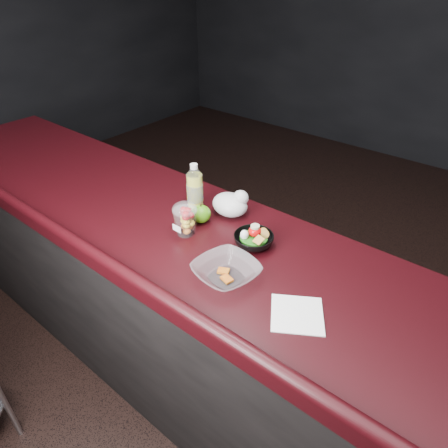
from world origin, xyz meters
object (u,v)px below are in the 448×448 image
at_px(lemonade_bottle, 195,191).
at_px(fruit_cup, 185,218).
at_px(green_apple, 201,214).
at_px(snack_bowl, 253,239).
at_px(takeout_bowl, 226,272).

bearing_deg(lemonade_bottle, fruit_cup, -59.23).
bearing_deg(green_apple, snack_bowl, 0.43).
bearing_deg(fruit_cup, green_apple, 95.41).
bearing_deg(green_apple, fruit_cup, -84.59).
height_order(fruit_cup, snack_bowl, fruit_cup).
xyz_separation_m(snack_bowl, takeout_bowl, (0.04, -0.21, -0.00)).
distance_m(lemonade_bottle, fruit_cup, 0.19).
bearing_deg(snack_bowl, takeout_bowl, -80.30).
bearing_deg(lemonade_bottle, green_apple, -35.32).
height_order(lemonade_bottle, snack_bowl, lemonade_bottle).
distance_m(lemonade_bottle, snack_bowl, 0.37).
xyz_separation_m(lemonade_bottle, takeout_bowl, (0.39, -0.27, -0.06)).
height_order(fruit_cup, green_apple, fruit_cup).
relative_size(green_apple, takeout_bowl, 0.34).
xyz_separation_m(fruit_cup, takeout_bowl, (0.29, -0.11, -0.05)).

